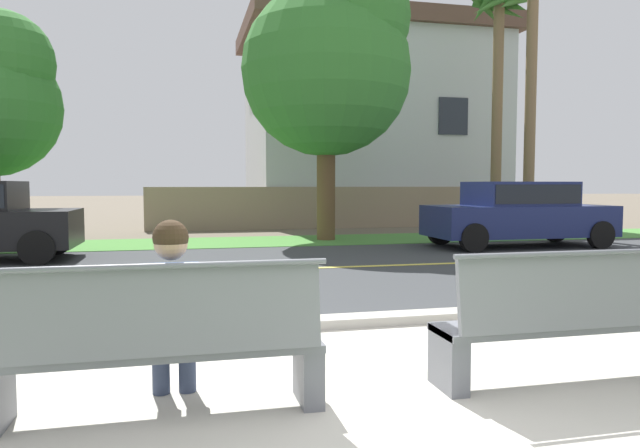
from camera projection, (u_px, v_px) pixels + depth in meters
ground_plane at (253, 259)px, 11.40m from camera, size 140.00×140.00×0.00m
sidewalk_pavement at (380, 395)px, 4.02m from camera, size 44.00×3.60×0.01m
curb_edge at (317, 323)px, 5.91m from camera, size 44.00×0.30×0.11m
street_asphalt at (263, 270)px, 9.94m from camera, size 52.00×8.00×0.01m
road_centre_line at (263, 270)px, 9.94m from camera, size 48.00×0.14×0.01m
far_verge_grass at (237, 242)px, 14.77m from camera, size 48.00×2.80×0.02m
bench_left at (159, 347)px, 3.58m from camera, size 2.06×0.48×1.01m
bench_right at (573, 321)px, 4.25m from camera, size 2.06×0.48×1.01m
seated_person_blue at (172, 307)px, 3.75m from camera, size 0.52×0.68×1.25m
car_navy_far at (518, 211)px, 13.68m from camera, size 4.30×1.86×1.54m
shade_tree_left at (332, 58)px, 14.98m from camera, size 4.42×4.42×7.30m
palm_tree_short at (499, 31)px, 17.48m from camera, size 2.09×1.98×7.60m
garden_wall at (343, 207)px, 19.67m from camera, size 13.00×0.36×1.40m
house_across_street at (369, 124)px, 23.01m from camera, size 9.90×6.91×7.66m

